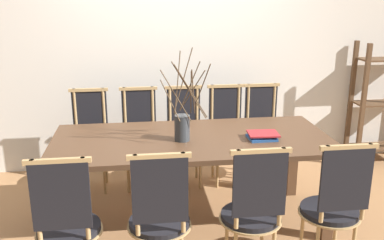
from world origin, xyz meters
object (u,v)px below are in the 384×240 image
at_px(chair_far_center, 185,134).
at_px(book_stack, 262,136).
at_px(vase_centerpiece, 183,124).
at_px(shelving_rack, 383,103).
at_px(chair_near_center, 253,210).
at_px(dining_table, 192,149).

relative_size(chair_far_center, book_stack, 3.94).
distance_m(vase_centerpiece, shelving_rack, 2.68).
bearing_deg(book_stack, chair_near_center, -110.20).
bearing_deg(chair_far_center, vase_centerpiece, 82.22).
xyz_separation_m(chair_near_center, chair_far_center, (-0.26, 1.62, 0.00)).
height_order(chair_far_center, shelving_rack, shelving_rack).
relative_size(chair_far_center, shelving_rack, 0.72).
bearing_deg(dining_table, shelving_rack, 25.50).
bearing_deg(chair_far_center, book_stack, 119.83).
xyz_separation_m(chair_far_center, vase_centerpiece, (-0.12, -0.86, 0.36)).
distance_m(chair_near_center, vase_centerpiece, 0.92).
bearing_deg(dining_table, chair_far_center, 87.42).
height_order(chair_near_center, vase_centerpiece, vase_centerpiece).
height_order(dining_table, shelving_rack, shelving_rack).
xyz_separation_m(dining_table, shelving_rack, (2.32, 1.11, 0.02)).
relative_size(dining_table, shelving_rack, 1.63).
distance_m(dining_table, shelving_rack, 2.57).
bearing_deg(vase_centerpiece, chair_near_center, -63.87).
height_order(vase_centerpiece, shelving_rack, vase_centerpiece).
distance_m(dining_table, chair_near_center, 0.87).
height_order(dining_table, book_stack, book_stack).
bearing_deg(book_stack, chair_far_center, 119.83).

